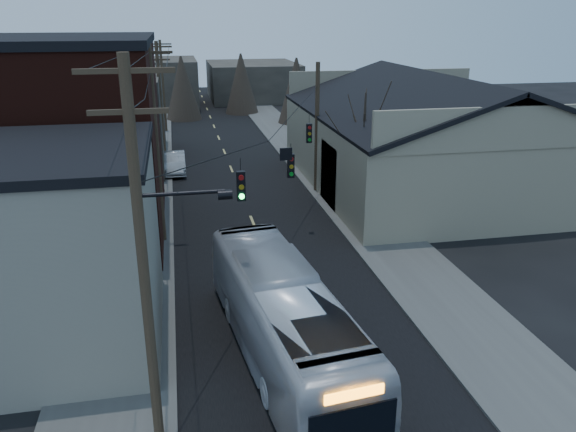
% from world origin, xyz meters
% --- Properties ---
extents(road_surface, '(9.00, 110.00, 0.02)m').
position_xyz_m(road_surface, '(0.00, 30.00, 0.01)').
color(road_surface, black).
rests_on(road_surface, ground).
extents(sidewalk_left, '(4.00, 110.00, 0.12)m').
position_xyz_m(sidewalk_left, '(-6.50, 30.00, 0.06)').
color(sidewalk_left, '#474744').
rests_on(sidewalk_left, ground).
extents(sidewalk_right, '(4.00, 110.00, 0.12)m').
position_xyz_m(sidewalk_right, '(6.50, 30.00, 0.06)').
color(sidewalk_right, '#474744').
rests_on(sidewalk_right, ground).
extents(building_clapboard, '(8.00, 8.00, 7.00)m').
position_xyz_m(building_clapboard, '(-9.00, 9.00, 3.50)').
color(building_clapboard, gray).
rests_on(building_clapboard, ground).
extents(building_brick, '(10.00, 12.00, 10.00)m').
position_xyz_m(building_brick, '(-10.00, 20.00, 5.00)').
color(building_brick, black).
rests_on(building_brick, ground).
extents(building_left_far, '(9.00, 14.00, 7.00)m').
position_xyz_m(building_left_far, '(-9.50, 36.00, 3.50)').
color(building_left_far, '#302B26').
rests_on(building_left_far, ground).
extents(warehouse, '(16.16, 20.60, 7.73)m').
position_xyz_m(warehouse, '(13.00, 25.00, 2.70)').
color(warehouse, gray).
rests_on(warehouse, ground).
extents(building_far_left, '(10.00, 12.00, 6.00)m').
position_xyz_m(building_far_left, '(-6.00, 65.00, 3.00)').
color(building_far_left, '#302B26').
rests_on(building_far_left, ground).
extents(building_far_right, '(12.00, 14.00, 5.00)m').
position_xyz_m(building_far_right, '(7.00, 70.00, 2.50)').
color(building_far_right, '#302B26').
rests_on(building_far_right, ground).
extents(bare_tree, '(0.40, 0.40, 7.20)m').
position_xyz_m(bare_tree, '(6.50, 20.00, 3.60)').
color(bare_tree, black).
rests_on(bare_tree, ground).
extents(utility_lines, '(11.24, 45.28, 10.50)m').
position_xyz_m(utility_lines, '(-3.11, 24.14, 4.95)').
color(utility_lines, '#382B1E').
rests_on(utility_lines, ground).
extents(bus, '(4.00, 11.78, 3.22)m').
position_xyz_m(bus, '(-0.84, 6.18, 1.61)').
color(bus, silver).
rests_on(bus, ground).
extents(parked_car, '(1.65, 4.65, 1.53)m').
position_xyz_m(parked_car, '(-4.30, 31.83, 0.76)').
color(parked_car, '#A0A3A8').
rests_on(parked_car, ground).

